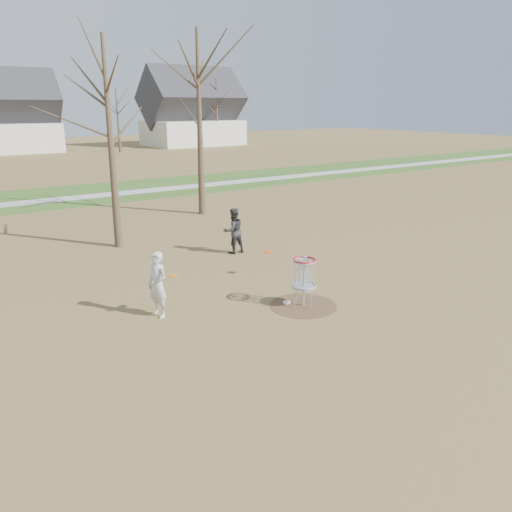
# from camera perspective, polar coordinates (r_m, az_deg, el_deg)

# --- Properties ---
(ground) EXTENTS (160.00, 160.00, 0.00)m
(ground) POSITION_cam_1_polar(r_m,az_deg,el_deg) (13.45, 5.41, -5.67)
(ground) COLOR brown
(ground) RESTS_ON ground
(green_band) EXTENTS (160.00, 8.00, 0.01)m
(green_band) POSITION_cam_1_polar(r_m,az_deg,el_deg) (31.94, -19.60, 6.62)
(green_band) COLOR #2D5119
(green_band) RESTS_ON ground
(footpath) EXTENTS (160.00, 1.50, 0.01)m
(footpath) POSITION_cam_1_polar(r_m,az_deg,el_deg) (30.98, -19.10, 6.40)
(footpath) COLOR #9E9E99
(footpath) RESTS_ON green_band
(dirt_circle) EXTENTS (1.80, 1.80, 0.01)m
(dirt_circle) POSITION_cam_1_polar(r_m,az_deg,el_deg) (13.45, 5.41, -5.65)
(dirt_circle) COLOR #47331E
(dirt_circle) RESTS_ON ground
(player_standing) EXTENTS (0.56, 0.70, 1.69)m
(player_standing) POSITION_cam_1_polar(r_m,az_deg,el_deg) (12.70, -11.18, -3.23)
(player_standing) COLOR silver
(player_standing) RESTS_ON ground
(player_throwing) EXTENTS (0.82, 0.65, 1.64)m
(player_throwing) POSITION_cam_1_polar(r_m,az_deg,el_deg) (17.92, -2.60, 2.90)
(player_throwing) COLOR #2E2C31
(player_throwing) RESTS_ON ground
(disc_grounded) EXTENTS (0.22, 0.22, 0.02)m
(disc_grounded) POSITION_cam_1_polar(r_m,az_deg,el_deg) (13.58, 3.55, -5.30)
(disc_grounded) COLOR white
(disc_grounded) RESTS_ON dirt_circle
(discs_in_play) EXTENTS (3.89, 1.30, 0.32)m
(discs_in_play) POSITION_cam_1_polar(r_m,az_deg,el_deg) (13.99, -3.31, -0.67)
(discs_in_play) COLOR #FF360D
(discs_in_play) RESTS_ON ground
(disc_golf_basket) EXTENTS (0.64, 0.64, 1.35)m
(disc_golf_basket) POSITION_cam_1_polar(r_m,az_deg,el_deg) (13.13, 5.52, -1.98)
(disc_golf_basket) COLOR #9EA3AD
(disc_golf_basket) RESTS_ON ground
(bare_trees) EXTENTS (52.62, 44.98, 9.00)m
(bare_trees) POSITION_cam_1_polar(r_m,az_deg,el_deg) (46.32, -23.20, 15.80)
(bare_trees) COLOR #382B1E
(bare_trees) RESTS_ON ground
(houses_row) EXTENTS (56.51, 10.01, 7.26)m
(houses_row) POSITION_cam_1_polar(r_m,az_deg,el_deg) (63.28, -24.00, 13.98)
(houses_row) COLOR silver
(houses_row) RESTS_ON ground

